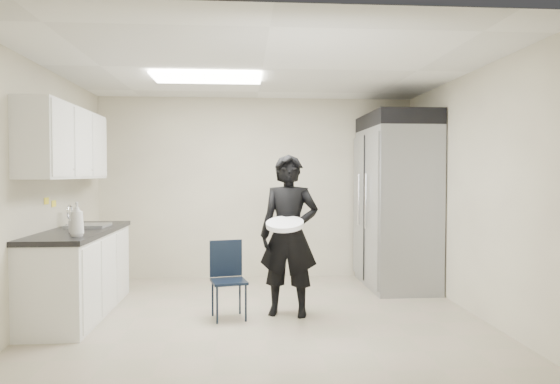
{
  "coord_description": "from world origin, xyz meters",
  "views": [
    {
      "loc": [
        -0.2,
        -5.23,
        1.49
      ],
      "look_at": [
        0.2,
        0.2,
        1.3
      ],
      "focal_mm": 32.0,
      "sensor_mm": 36.0,
      "label": 1
    }
  ],
  "objects": [
    {
      "name": "upper_cabinets",
      "position": [
        -2.08,
        0.2,
        1.83
      ],
      "size": [
        0.35,
        1.8,
        0.75
      ],
      "primitive_type": "cube",
      "color": "silver",
      "rests_on": "left_wall"
    },
    {
      "name": "notice_sticker_left",
      "position": [
        -2.24,
        0.1,
        1.22
      ],
      "size": [
        0.0,
        0.12,
        0.07
      ],
      "primitive_type": "cube",
      "color": "yellow",
      "rests_on": "left_wall"
    },
    {
      "name": "countertop",
      "position": [
        -1.95,
        0.2,
        0.89
      ],
      "size": [
        0.64,
        1.95,
        0.05
      ],
      "primitive_type": "cube",
      "color": "black",
      "rests_on": "lower_counter"
    },
    {
      "name": "notice_sticker_right",
      "position": [
        -2.24,
        0.3,
        1.18
      ],
      "size": [
        0.0,
        0.12,
        0.07
      ],
      "primitive_type": "cube",
      "color": "yellow",
      "rests_on": "left_wall"
    },
    {
      "name": "commercial_fridge",
      "position": [
        1.83,
        1.27,
        1.05
      ],
      "size": [
        0.8,
        1.35,
        2.1
      ],
      "primitive_type": "cube",
      "color": "gray",
      "rests_on": "floor"
    },
    {
      "name": "folding_chair",
      "position": [
        -0.35,
        -0.09,
        0.39
      ],
      "size": [
        0.41,
        0.41,
        0.78
      ],
      "primitive_type": "cube",
      "rotation": [
        0.0,
        0.0,
        0.21
      ],
      "color": "black",
      "rests_on": "floor"
    },
    {
      "name": "ceiling",
      "position": [
        0.0,
        0.0,
        2.6
      ],
      "size": [
        4.5,
        4.5,
        0.0
      ],
      "primitive_type": "plane",
      "rotation": [
        3.14,
        0.0,
        0.0
      ],
      "color": "white",
      "rests_on": "back_wall"
    },
    {
      "name": "soap_bottle_b",
      "position": [
        -1.91,
        -0.07,
        1.0
      ],
      "size": [
        0.1,
        0.1,
        0.18
      ],
      "primitive_type": "imported",
      "rotation": [
        0.0,
        0.0,
        -0.31
      ],
      "color": "#AEB0BA",
      "rests_on": "countertop"
    },
    {
      "name": "man_tuxedo",
      "position": [
        0.28,
        0.0,
        0.85
      ],
      "size": [
        0.71,
        0.56,
        1.7
      ],
      "primitive_type": "imported",
      "rotation": [
        0.0,
        0.0,
        -0.26
      ],
      "color": "black",
      "rests_on": "floor"
    },
    {
      "name": "floor",
      "position": [
        0.0,
        0.0,
        0.0
      ],
      "size": [
        4.5,
        4.5,
        0.0
      ],
      "primitive_type": "plane",
      "color": "tan",
      "rests_on": "ground"
    },
    {
      "name": "lower_counter",
      "position": [
        -1.95,
        0.2,
        0.43
      ],
      "size": [
        0.6,
        1.9,
        0.86
      ],
      "primitive_type": "cube",
      "color": "silver",
      "rests_on": "floor"
    },
    {
      "name": "left_wall",
      "position": [
        -2.25,
        0.0,
        1.3
      ],
      "size": [
        0.0,
        4.0,
        4.0
      ],
      "primitive_type": "plane",
      "rotation": [
        1.57,
        0.0,
        1.57
      ],
      "color": "beige",
      "rests_on": "floor"
    },
    {
      "name": "towel_dispenser",
      "position": [
        -2.14,
        1.35,
        1.62
      ],
      "size": [
        0.22,
        0.3,
        0.35
      ],
      "primitive_type": "cube",
      "color": "black",
      "rests_on": "left_wall"
    },
    {
      "name": "bucket_lid",
      "position": [
        0.22,
        -0.24,
        0.99
      ],
      "size": [
        0.47,
        0.47,
        0.05
      ],
      "primitive_type": "cylinder",
      "rotation": [
        0.0,
        0.0,
        -0.26
      ],
      "color": "white",
      "rests_on": "man_tuxedo"
    },
    {
      "name": "back_wall",
      "position": [
        0.0,
        2.0,
        1.3
      ],
      "size": [
        4.5,
        0.0,
        4.5
      ],
      "primitive_type": "plane",
      "rotation": [
        1.57,
        0.0,
        0.0
      ],
      "color": "beige",
      "rests_on": "floor"
    },
    {
      "name": "sink",
      "position": [
        -1.93,
        0.45,
        0.87
      ],
      "size": [
        0.42,
        0.4,
        0.14
      ],
      "primitive_type": "cube",
      "color": "gray",
      "rests_on": "countertop"
    },
    {
      "name": "soap_bottle_a",
      "position": [
        -1.77,
        -0.41,
        1.07
      ],
      "size": [
        0.16,
        0.16,
        0.33
      ],
      "primitive_type": "imported",
      "rotation": [
        0.0,
        0.0,
        0.29
      ],
      "color": "silver",
      "rests_on": "countertop"
    },
    {
      "name": "right_wall",
      "position": [
        2.25,
        0.0,
        1.3
      ],
      "size": [
        0.0,
        4.0,
        4.0
      ],
      "primitive_type": "plane",
      "rotation": [
        1.57,
        0.0,
        -1.57
      ],
      "color": "beige",
      "rests_on": "floor"
    },
    {
      "name": "faucet",
      "position": [
        -2.13,
        0.45,
        1.02
      ],
      "size": [
        0.02,
        0.02,
        0.24
      ],
      "primitive_type": "cylinder",
      "color": "silver",
      "rests_on": "countertop"
    },
    {
      "name": "fridge_compressor",
      "position": [
        1.83,
        1.27,
        2.2
      ],
      "size": [
        0.8,
        1.35,
        0.2
      ],
      "primitive_type": "cube",
      "color": "black",
      "rests_on": "commercial_fridge"
    },
    {
      "name": "ceiling_panel",
      "position": [
        -0.6,
        0.4,
        2.57
      ],
      "size": [
        1.2,
        0.6,
        0.02
      ],
      "primitive_type": "cube",
      "color": "white",
      "rests_on": "ceiling"
    }
  ]
}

